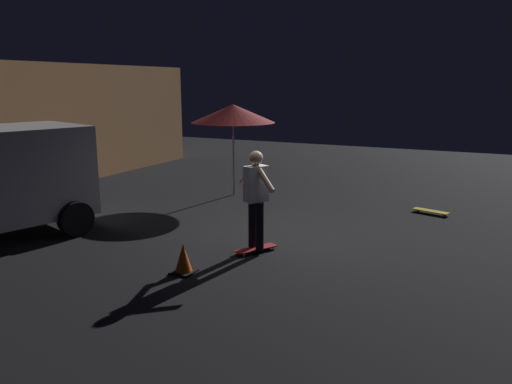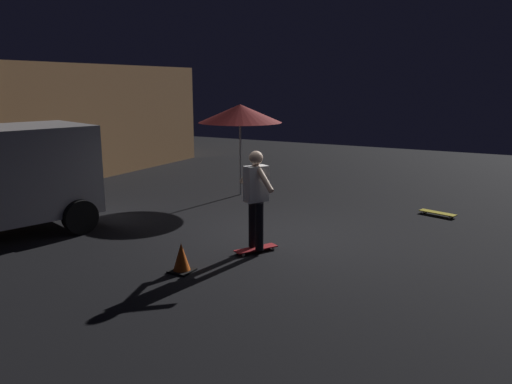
{
  "view_description": "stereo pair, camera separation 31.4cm",
  "coord_description": "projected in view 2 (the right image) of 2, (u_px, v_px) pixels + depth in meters",
  "views": [
    {
      "loc": [
        -8.23,
        -3.62,
        2.84
      ],
      "look_at": [
        -0.92,
        -0.11,
        1.05
      ],
      "focal_mm": 35.0,
      "sensor_mm": 36.0,
      "label": 1
    },
    {
      "loc": [
        -8.09,
        -3.9,
        2.84
      ],
      "look_at": [
        -0.92,
        -0.11,
        1.05
      ],
      "focal_mm": 35.0,
      "sensor_mm": 36.0,
      "label": 2
    }
  ],
  "objects": [
    {
      "name": "low_building",
      "position": [
        9.0,
        123.0,
        14.53
      ],
      "size": [
        12.28,
        4.43,
        3.36
      ],
      "color": "tan",
      "rests_on": "ground_plane"
    },
    {
      "name": "skater",
      "position": [
        256.0,
        193.0,
        8.3
      ],
      "size": [
        0.57,
        0.89,
        1.67
      ],
      "color": "black",
      "rests_on": "skateboard_ridden"
    },
    {
      "name": "skateboard_spare",
      "position": [
        438.0,
        213.0,
        10.84
      ],
      "size": [
        0.41,
        0.8,
        0.07
      ],
      "color": "gold",
      "rests_on": "ground_plane"
    },
    {
      "name": "skateboard_ridden",
      "position": [
        256.0,
        249.0,
        8.51
      ],
      "size": [
        0.77,
        0.57,
        0.07
      ],
      "color": "#AD1E23",
      "rests_on": "ground_plane"
    },
    {
      "name": "patio_umbrella",
      "position": [
        240.0,
        114.0,
        12.44
      ],
      "size": [
        2.1,
        2.1,
        2.3
      ],
      "color": "slate",
      "rests_on": "ground_plane"
    },
    {
      "name": "ground_plane",
      "position": [
        274.0,
        237.0,
        9.37
      ],
      "size": [
        28.0,
        28.0,
        0.0
      ],
      "primitive_type": "plane",
      "color": "black"
    },
    {
      "name": "traffic_cone",
      "position": [
        181.0,
        258.0,
        7.59
      ],
      "size": [
        0.34,
        0.34,
        0.46
      ],
      "color": "black",
      "rests_on": "ground_plane"
    }
  ]
}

